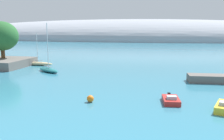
# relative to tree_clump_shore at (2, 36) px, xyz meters

# --- Properties ---
(tree_clump_shore) EXTENTS (7.91, 7.91, 9.05)m
(tree_clump_shore) POSITION_rel_tree_clump_shore_xyz_m (0.00, 0.00, 0.00)
(tree_clump_shore) COLOR brown
(tree_clump_shore) RESTS_ON shore_outcrop
(distant_ridge) EXTENTS (390.17, 87.86, 34.13)m
(distant_ridge) POSITION_rel_tree_clump_shore_xyz_m (5.51, 154.58, -7.39)
(distant_ridge) COLOR #999EA8
(distant_ridge) RESTS_ON ground
(sailboat_teal_near_shore) EXTENTS (6.75, 5.35, 10.39)m
(sailboat_teal_near_shore) POSITION_rel_tree_clump_shore_xyz_m (14.93, -5.77, -6.87)
(sailboat_teal_near_shore) COLOR #1E6B70
(sailboat_teal_near_shore) RESTS_ON water
(sailboat_sand_mid_mooring) EXTENTS (8.23, 2.16, 8.17)m
(sailboat_sand_mid_mooring) POSITION_rel_tree_clump_shore_xyz_m (7.84, 2.69, -6.88)
(sailboat_sand_mid_mooring) COLOR #C6B284
(sailboat_sand_mid_mooring) RESTS_ON water
(motorboat_red_alongside_breakwater) EXTENTS (2.32, 4.19, 1.02)m
(motorboat_red_alongside_breakwater) POSITION_rel_tree_clump_shore_xyz_m (40.06, -23.27, -7.03)
(motorboat_red_alongside_breakwater) COLOR red
(motorboat_red_alongside_breakwater) RESTS_ON water
(mooring_buoy_orange) EXTENTS (0.89, 0.89, 0.89)m
(mooring_buoy_orange) POSITION_rel_tree_clump_shore_xyz_m (30.10, -25.11, -6.95)
(mooring_buoy_orange) COLOR orange
(mooring_buoy_orange) RESTS_ON water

